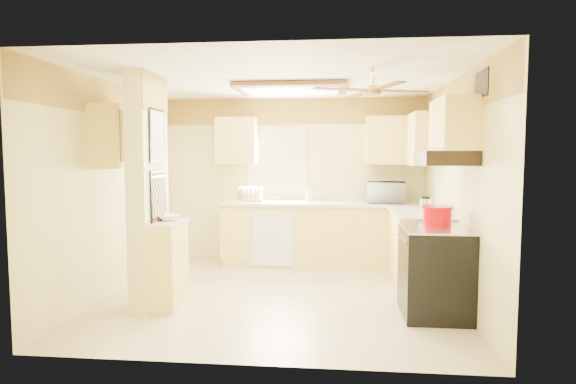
# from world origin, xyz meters

# --- Properties ---
(floor) EXTENTS (4.00, 4.00, 0.00)m
(floor) POSITION_xyz_m (0.00, 0.00, 0.00)
(floor) COLOR beige
(floor) RESTS_ON ground
(ceiling) EXTENTS (4.00, 4.00, 0.00)m
(ceiling) POSITION_xyz_m (0.00, 0.00, 2.50)
(ceiling) COLOR white
(ceiling) RESTS_ON wall_back
(wall_back) EXTENTS (4.00, 0.00, 4.00)m
(wall_back) POSITION_xyz_m (0.00, 1.90, 1.25)
(wall_back) COLOR #EADC8E
(wall_back) RESTS_ON floor
(wall_front) EXTENTS (4.00, 0.00, 4.00)m
(wall_front) POSITION_xyz_m (0.00, -1.90, 1.25)
(wall_front) COLOR #EADC8E
(wall_front) RESTS_ON floor
(wall_left) EXTENTS (0.00, 3.80, 3.80)m
(wall_left) POSITION_xyz_m (-2.00, 0.00, 1.25)
(wall_left) COLOR #EADC8E
(wall_left) RESTS_ON floor
(wall_right) EXTENTS (0.00, 3.80, 3.80)m
(wall_right) POSITION_xyz_m (2.00, 0.00, 1.25)
(wall_right) COLOR #EADC8E
(wall_right) RESTS_ON floor
(wallpaper_border) EXTENTS (4.00, 0.02, 0.40)m
(wallpaper_border) POSITION_xyz_m (0.00, 1.88, 2.30)
(wallpaper_border) COLOR gold
(wallpaper_border) RESTS_ON wall_back
(partition_column) EXTENTS (0.20, 0.70, 2.50)m
(partition_column) POSITION_xyz_m (-1.35, -0.55, 1.25)
(partition_column) COLOR #EADC8E
(partition_column) RESTS_ON floor
(partition_ledge) EXTENTS (0.25, 0.55, 0.90)m
(partition_ledge) POSITION_xyz_m (-1.13, -0.55, 0.45)
(partition_ledge) COLOR #FFDD77
(partition_ledge) RESTS_ON floor
(ledge_top) EXTENTS (0.28, 0.58, 0.04)m
(ledge_top) POSITION_xyz_m (-1.13, -0.55, 0.92)
(ledge_top) COLOR silver
(ledge_top) RESTS_ON partition_ledge
(lower_cabinets_back) EXTENTS (3.00, 0.60, 0.90)m
(lower_cabinets_back) POSITION_xyz_m (0.50, 1.60, 0.45)
(lower_cabinets_back) COLOR #FFDD77
(lower_cabinets_back) RESTS_ON floor
(lower_cabinets_right) EXTENTS (0.60, 1.40, 0.90)m
(lower_cabinets_right) POSITION_xyz_m (1.70, 0.60, 0.45)
(lower_cabinets_right) COLOR #FFDD77
(lower_cabinets_right) RESTS_ON floor
(countertop_back) EXTENTS (3.04, 0.64, 0.04)m
(countertop_back) POSITION_xyz_m (0.50, 1.59, 0.92)
(countertop_back) COLOR silver
(countertop_back) RESTS_ON lower_cabinets_back
(countertop_right) EXTENTS (0.64, 1.44, 0.04)m
(countertop_right) POSITION_xyz_m (1.69, 0.60, 0.92)
(countertop_right) COLOR silver
(countertop_right) RESTS_ON lower_cabinets_right
(dishwasher_panel) EXTENTS (0.58, 0.02, 0.80)m
(dishwasher_panel) POSITION_xyz_m (-0.25, 1.29, 0.43)
(dishwasher_panel) COLOR white
(dishwasher_panel) RESTS_ON lower_cabinets_back
(window) EXTENTS (0.92, 0.02, 1.02)m
(window) POSITION_xyz_m (-0.25, 1.89, 1.55)
(window) COLOR white
(window) RESTS_ON wall_back
(upper_cab_back_left) EXTENTS (0.60, 0.35, 0.70)m
(upper_cab_back_left) POSITION_xyz_m (-0.85, 1.72, 1.85)
(upper_cab_back_left) COLOR #FFDD77
(upper_cab_back_left) RESTS_ON wall_back
(upper_cab_back_right) EXTENTS (0.90, 0.35, 0.70)m
(upper_cab_back_right) POSITION_xyz_m (1.55, 1.72, 1.85)
(upper_cab_back_right) COLOR #FFDD77
(upper_cab_back_right) RESTS_ON wall_back
(upper_cab_right) EXTENTS (0.35, 1.00, 0.70)m
(upper_cab_right) POSITION_xyz_m (1.82, 1.25, 1.85)
(upper_cab_right) COLOR #FFDD77
(upper_cab_right) RESTS_ON wall_right
(upper_cab_left_wall) EXTENTS (0.35, 0.75, 0.70)m
(upper_cab_left_wall) POSITION_xyz_m (-1.82, -0.25, 1.85)
(upper_cab_left_wall) COLOR #FFDD77
(upper_cab_left_wall) RESTS_ON wall_left
(upper_cab_over_stove) EXTENTS (0.35, 0.76, 0.52)m
(upper_cab_over_stove) POSITION_xyz_m (1.82, -0.55, 1.95)
(upper_cab_over_stove) COLOR #FFDD77
(upper_cab_over_stove) RESTS_ON wall_right
(stove) EXTENTS (0.68, 0.77, 0.92)m
(stove) POSITION_xyz_m (1.67, -0.55, 0.46)
(stove) COLOR black
(stove) RESTS_ON floor
(range_hood) EXTENTS (0.50, 0.76, 0.14)m
(range_hood) POSITION_xyz_m (1.74, -0.55, 1.62)
(range_hood) COLOR black
(range_hood) RESTS_ON upper_cab_over_stove
(poster_menu) EXTENTS (0.02, 0.42, 0.57)m
(poster_menu) POSITION_xyz_m (-1.24, -0.55, 1.85)
(poster_menu) COLOR black
(poster_menu) RESTS_ON partition_column
(poster_nashville) EXTENTS (0.02, 0.42, 0.57)m
(poster_nashville) POSITION_xyz_m (-1.24, -0.55, 1.20)
(poster_nashville) COLOR black
(poster_nashville) RESTS_ON partition_column
(ceiling_light_panel) EXTENTS (1.35, 0.95, 0.06)m
(ceiling_light_panel) POSITION_xyz_m (0.10, 0.50, 2.46)
(ceiling_light_panel) COLOR brown
(ceiling_light_panel) RESTS_ON ceiling
(ceiling_fan) EXTENTS (1.15, 1.15, 0.26)m
(ceiling_fan) POSITION_xyz_m (1.00, -0.70, 2.29)
(ceiling_fan) COLOR gold
(ceiling_fan) RESTS_ON ceiling
(vent_grate) EXTENTS (0.02, 0.40, 0.25)m
(vent_grate) POSITION_xyz_m (1.98, -0.90, 2.30)
(vent_grate) COLOR black
(vent_grate) RESTS_ON wall_right
(microwave) EXTENTS (0.58, 0.42, 0.31)m
(microwave) POSITION_xyz_m (1.39, 1.58, 1.09)
(microwave) COLOR white
(microwave) RESTS_ON countertop_back
(bowl) EXTENTS (0.32, 0.32, 0.06)m
(bowl) POSITION_xyz_m (-1.14, -0.50, 0.97)
(bowl) COLOR white
(bowl) RESTS_ON ledge_top
(dutch_oven) EXTENTS (0.31, 0.31, 0.21)m
(dutch_oven) POSITION_xyz_m (1.70, -0.44, 1.02)
(dutch_oven) COLOR #B7010A
(dutch_oven) RESTS_ON stove
(kettle) EXTENTS (0.14, 0.14, 0.21)m
(kettle) POSITION_xyz_m (1.72, 0.33, 1.04)
(kettle) COLOR silver
(kettle) RESTS_ON countertop_right
(dish_rack) EXTENTS (0.40, 0.32, 0.22)m
(dish_rack) POSITION_xyz_m (-0.64, 1.61, 1.02)
(dish_rack) COLOR #DDBB7F
(dish_rack) RESTS_ON countertop_back
(utensil_crock) EXTENTS (0.12, 0.12, 0.24)m
(utensil_crock) POSITION_xyz_m (0.26, 1.72, 1.02)
(utensil_crock) COLOR white
(utensil_crock) RESTS_ON countertop_back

